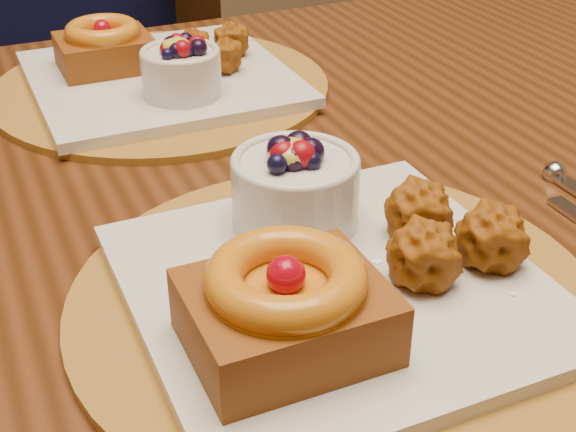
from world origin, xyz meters
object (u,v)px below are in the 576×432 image
object	(u,v)px
dining_table	(231,242)
chair_far	(142,75)
place_setting_near	(328,267)
place_setting_far	(159,73)

from	to	relation	value
dining_table	chair_far	bearing A→B (deg)	81.78
dining_table	place_setting_near	size ratio (longest dim) A/B	4.21
place_setting_near	place_setting_far	bearing A→B (deg)	89.82
dining_table	place_setting_far	bearing A→B (deg)	90.61
place_setting_far	chair_far	distance (m)	0.67
place_setting_far	chair_far	bearing A→B (deg)	78.74
place_setting_far	place_setting_near	bearing A→B (deg)	-90.18
dining_table	chair_far	xyz separation A→B (m)	(0.12, 0.83, -0.14)
place_setting_near	place_setting_far	xyz separation A→B (m)	(0.00, 0.43, -0.01)
dining_table	place_setting_far	xyz separation A→B (m)	(-0.00, 0.22, 0.10)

